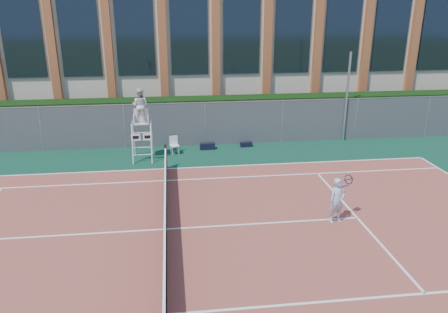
{
  "coord_description": "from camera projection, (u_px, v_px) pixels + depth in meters",
  "views": [
    {
      "loc": [
        0.31,
        -12.55,
        6.83
      ],
      "look_at": [
        2.24,
        3.0,
        1.36
      ],
      "focal_mm": 35.0,
      "sensor_mm": 36.0,
      "label": 1
    }
  ],
  "objects": [
    {
      "name": "tennis_player",
      "position": [
        337.0,
        200.0,
        14.21
      ],
      "size": [
        0.91,
        0.65,
        1.56
      ],
      "color": "#AEBCD1",
      "rests_on": "tennis_court"
    },
    {
      "name": "sports_bag_far",
      "position": [
        246.0,
        144.0,
        22.12
      ],
      "size": [
        0.62,
        0.33,
        0.24
      ],
      "primitive_type": "cube",
      "rotation": [
        0.0,
        0.0,
        0.12
      ],
      "color": "black",
      "rests_on": "apron"
    },
    {
      "name": "umpire_chair",
      "position": [
        140.0,
        107.0,
        19.65
      ],
      "size": [
        0.94,
        1.44,
        3.35
      ],
      "color": "white",
      "rests_on": "ground"
    },
    {
      "name": "building",
      "position": [
        164.0,
        47.0,
        29.43
      ],
      "size": [
        45.0,
        10.6,
        8.22
      ],
      "color": "beige",
      "rests_on": "ground"
    },
    {
      "name": "apron",
      "position": [
        166.0,
        216.0,
        14.91
      ],
      "size": [
        36.0,
        20.0,
        0.01
      ],
      "primitive_type": "cube",
      "color": "#0D3D29",
      "rests_on": "ground"
    },
    {
      "name": "ground",
      "position": [
        166.0,
        230.0,
        13.97
      ],
      "size": [
        120.0,
        120.0,
        0.0
      ],
      "primitive_type": "plane",
      "color": "#233814"
    },
    {
      "name": "steel_pole",
      "position": [
        347.0,
        97.0,
        22.45
      ],
      "size": [
        0.12,
        0.12,
        4.61
      ],
      "primitive_type": "cylinder",
      "color": "#9EA0A5",
      "rests_on": "ground"
    },
    {
      "name": "sports_bag_near",
      "position": [
        207.0,
        146.0,
        21.7
      ],
      "size": [
        0.75,
        0.32,
        0.31
      ],
      "primitive_type": "cube",
      "rotation": [
        0.0,
        0.0,
        0.04
      ],
      "color": "black",
      "rests_on": "apron"
    },
    {
      "name": "plastic_chair",
      "position": [
        174.0,
        143.0,
        20.97
      ],
      "size": [
        0.48,
        0.48,
        0.86
      ],
      "color": "silver",
      "rests_on": "apron"
    },
    {
      "name": "tennis_net",
      "position": [
        165.0,
        215.0,
        13.8
      ],
      "size": [
        0.1,
        11.3,
        1.1
      ],
      "color": "black",
      "rests_on": "ground"
    },
    {
      "name": "fence",
      "position": [
        165.0,
        125.0,
        21.86
      ],
      "size": [
        40.0,
        0.06,
        2.2
      ],
      "primitive_type": null,
      "color": "#595E60",
      "rests_on": "ground"
    },
    {
      "name": "tennis_court",
      "position": [
        166.0,
        229.0,
        13.97
      ],
      "size": [
        23.77,
        10.97,
        0.02
      ],
      "primitive_type": "cube",
      "color": "brown",
      "rests_on": "apron"
    },
    {
      "name": "hedge",
      "position": [
        166.0,
        120.0,
        22.98
      ],
      "size": [
        40.0,
        1.4,
        2.2
      ],
      "primitive_type": "cube",
      "color": "black",
      "rests_on": "ground"
    }
  ]
}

